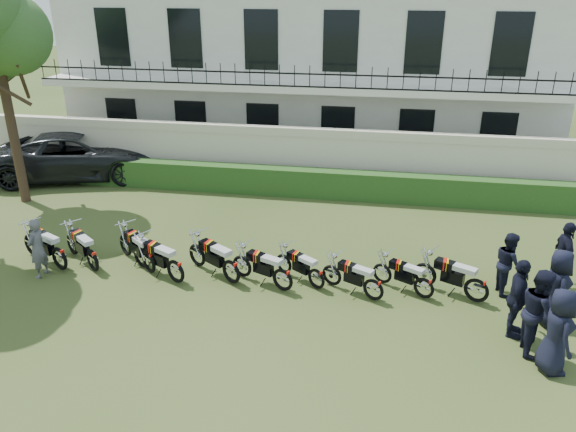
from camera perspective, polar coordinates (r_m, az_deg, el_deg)
name	(u,v)px	position (r m, az deg, el deg)	size (l,w,h in m)	color
ground	(237,297)	(14.06, -5.21, -8.18)	(100.00, 100.00, 0.00)	#36431B
perimeter_wall	(291,157)	(20.76, 0.34, 5.98)	(30.00, 0.35, 2.30)	beige
hedge	(315,183)	(20.09, 2.77, 3.34)	(18.00, 0.60, 1.00)	#224217
building	(314,64)	(25.99, 2.63, 15.17)	(20.40, 9.60, 7.40)	white
motorcycle_0	(59,253)	(16.15, -22.26, -3.52)	(1.86, 1.05, 1.11)	black
motorcycle_1	(92,255)	(15.78, -19.29, -3.78)	(1.59, 1.28, 1.07)	black
motorcycle_2	(148,256)	(15.28, -13.99, -4.01)	(1.59, 1.31, 1.07)	black
motorcycle_3	(175,266)	(14.64, -11.39, -5.01)	(1.79, 1.02, 1.07)	black
motorcycle_4	(231,266)	(14.40, -5.82, -5.10)	(1.74, 1.18, 1.10)	black
motorcycle_5	(283,274)	(14.01, -0.54, -5.96)	(1.76, 0.89, 1.02)	black
motorcycle_6	(317,274)	(14.14, 2.92, -5.91)	(1.44, 1.03, 0.92)	black
motorcycle_7	(374,285)	(13.80, 8.70, -6.91)	(1.60, 0.89, 0.95)	black
motorcycle_8	(424,283)	(14.12, 13.68, -6.64)	(1.53, 0.91, 0.93)	black
motorcycle_9	(477,285)	(14.28, 18.67, -6.64)	(1.78, 0.99, 1.06)	black
suv	(80,155)	(23.46, -20.41, 5.82)	(2.96, 6.42, 1.78)	black
inspector	(37,248)	(15.94, -24.12, -3.02)	(0.59, 0.39, 1.61)	slate
officer_0	(557,331)	(12.34, 25.67, -10.52)	(0.90, 0.58, 1.83)	black
officer_1	(539,311)	(12.78, 24.14, -8.84)	(0.92, 0.72, 1.90)	black
officer_2	(517,299)	(13.13, 22.27, -7.77)	(1.08, 0.45, 1.84)	black
officer_3	(556,288)	(13.87, 25.61, -6.63)	(0.91, 0.59, 1.86)	black
officer_4	(508,263)	(14.86, 21.48, -4.47)	(0.78, 0.61, 1.61)	black
officer_5	(564,256)	(15.60, 26.23, -3.63)	(1.05, 0.44, 1.78)	black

